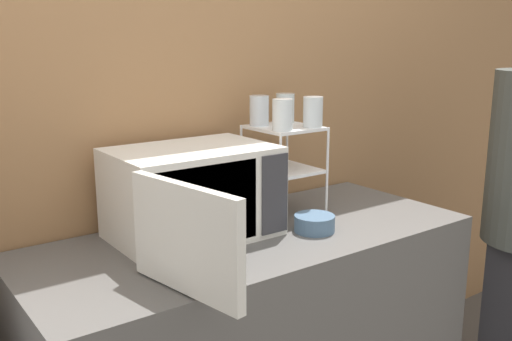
{
  "coord_description": "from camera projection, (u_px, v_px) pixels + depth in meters",
  "views": [
    {
      "loc": [
        -1.11,
        -1.2,
        1.59
      ],
      "look_at": [
        0.04,
        0.37,
        1.14
      ],
      "focal_mm": 40.0,
      "sensor_mm": 36.0,
      "label": 1
    }
  ],
  "objects": [
    {
      "name": "glass_back_left",
      "position": [
        259.0,
        110.0,
        2.18
      ],
      "size": [
        0.07,
        0.07,
        0.11
      ],
      "color": "silver",
      "rests_on": "dish_rack"
    },
    {
      "name": "bowl",
      "position": [
        314.0,
        224.0,
        2.02
      ],
      "size": [
        0.14,
        0.14,
        0.06
      ],
      "color": "slate",
      "rests_on": "counter"
    },
    {
      "name": "wall_back",
      "position": [
        196.0,
        116.0,
        2.21
      ],
      "size": [
        8.0,
        0.06,
        2.6
      ],
      "color": "#9E7047",
      "rests_on": "ground_plane"
    },
    {
      "name": "glass_front_right",
      "position": [
        313.0,
        112.0,
        2.14
      ],
      "size": [
        0.07,
        0.07,
        0.11
      ],
      "color": "silver",
      "rests_on": "dish_rack"
    },
    {
      "name": "glass_back_right",
      "position": [
        285.0,
        108.0,
        2.26
      ],
      "size": [
        0.07,
        0.07,
        0.11
      ],
      "color": "silver",
      "rests_on": "dish_rack"
    },
    {
      "name": "microwave",
      "position": [
        193.0,
        194.0,
        1.92
      ],
      "size": [
        0.57,
        0.79,
        0.31
      ],
      "color": "silver",
      "rests_on": "counter"
    },
    {
      "name": "glass_front_left",
      "position": [
        282.0,
        115.0,
        2.06
      ],
      "size": [
        0.07,
        0.07,
        0.11
      ],
      "color": "silver",
      "rests_on": "dish_rack"
    },
    {
      "name": "dish_rack",
      "position": [
        284.0,
        151.0,
        2.19
      ],
      "size": [
        0.24,
        0.26,
        0.34
      ],
      "color": "white",
      "rests_on": "counter"
    }
  ]
}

